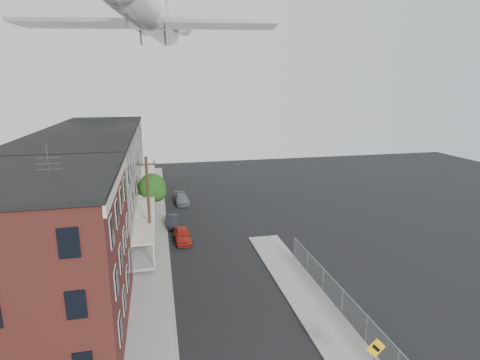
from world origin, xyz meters
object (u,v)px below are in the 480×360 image
object	(u,v)px
car_far	(182,199)
warning_sign	(375,354)
car_mid	(172,221)
airplane	(151,16)
utility_pole	(149,204)
car_near	(182,235)
street_tree	(153,188)

from	to	relation	value
car_far	warning_sign	bearing A→B (deg)	-81.18
car_mid	airplane	size ratio (longest dim) A/B	0.13
utility_pole	car_mid	distance (m)	7.84
car_near	street_tree	bearing A→B (deg)	105.50
car_near	car_far	world-z (taller)	car_near
utility_pole	car_mid	size ratio (longest dim) A/B	2.60
car_mid	airplane	distance (m)	20.86
warning_sign	car_mid	xyz separation A→B (m)	(-9.02, 25.34, -1.31)
car_far	utility_pole	bearing A→B (deg)	-108.44
warning_sign	car_near	distance (m)	22.43
car_near	car_mid	size ratio (longest dim) A/B	1.14
car_mid	airplane	bearing A→B (deg)	-138.37
car_mid	utility_pole	bearing A→B (deg)	-111.22
airplane	car_far	bearing A→B (deg)	73.62
utility_pole	car_near	size ratio (longest dim) A/B	2.28
street_tree	car_far	distance (m)	6.34
street_tree	car_far	size ratio (longest dim) A/B	1.23
car_near	car_far	bearing A→B (deg)	83.63
utility_pole	car_near	distance (m)	5.32
street_tree	car_mid	size ratio (longest dim) A/B	1.50
airplane	street_tree	bearing A→B (deg)	99.77
street_tree	car_near	world-z (taller)	street_tree
warning_sign	car_mid	distance (m)	26.93
warning_sign	street_tree	bearing A→B (deg)	110.58
car_near	car_mid	world-z (taller)	car_near
utility_pole	warning_sign	bearing A→B (deg)	-59.52
warning_sign	airplane	xyz separation A→B (m)	(-10.08, 24.32, 19.50)
utility_pole	airplane	xyz separation A→B (m)	(1.12, 5.30, 16.70)
warning_sign	airplane	bearing A→B (deg)	112.50
car_near	airplane	size ratio (longest dim) A/B	0.15
street_tree	car_near	size ratio (longest dim) A/B	1.32
utility_pole	car_far	world-z (taller)	utility_pole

